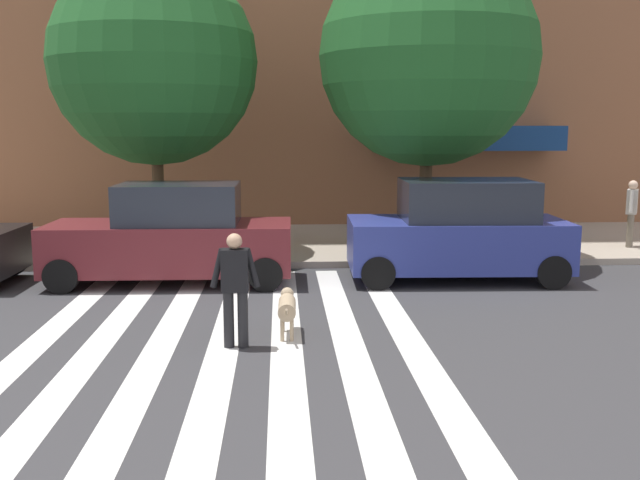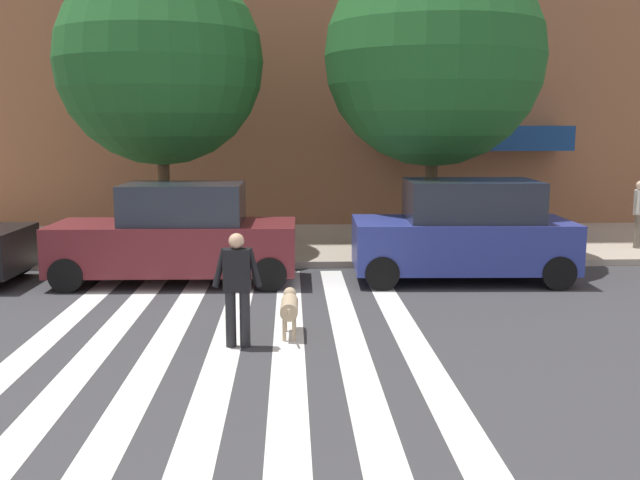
# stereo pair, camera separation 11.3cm
# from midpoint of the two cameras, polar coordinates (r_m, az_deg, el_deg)

# --- Properties ---
(ground_plane) EXTENTS (160.00, 160.00, 0.00)m
(ground_plane) POSITION_cam_midpoint_polar(r_m,az_deg,el_deg) (8.93, -9.49, -11.55)
(ground_plane) COLOR #353538
(sidewalk_far) EXTENTS (80.00, 6.00, 0.15)m
(sidewalk_far) POSITION_cam_midpoint_polar(r_m,az_deg,el_deg) (18.82, -6.12, -0.28)
(sidewalk_far) COLOR #A89A88
(sidewalk_far) RESTS_ON ground_plane
(crosswalk_stripes) EXTENTS (5.85, 13.88, 0.01)m
(crosswalk_stripes) POSITION_cam_midpoint_polar(r_m,az_deg,el_deg) (8.92, -8.84, -11.53)
(crosswalk_stripes) COLOR silver
(crosswalk_stripes) RESTS_ON ground_plane
(parked_car_behind_first) EXTENTS (4.81, 1.95, 1.99)m
(parked_car_behind_first) POSITION_cam_midpoint_polar(r_m,az_deg,el_deg) (14.59, -11.81, 0.26)
(parked_car_behind_first) COLOR maroon
(parked_car_behind_first) RESTS_ON ground_plane
(parked_car_third_in_line) EXTENTS (4.40, 2.16, 2.03)m
(parked_car_third_in_line) POSITION_cam_midpoint_polar(r_m,az_deg,el_deg) (14.85, 10.75, 0.65)
(parked_car_third_in_line) COLOR navy
(parked_car_third_in_line) RESTS_ON ground_plane
(street_tree_nearest) EXTENTS (4.78, 4.78, 6.82)m
(street_tree_nearest) POSITION_cam_midpoint_polar(r_m,az_deg,el_deg) (17.55, -13.21, 13.58)
(street_tree_nearest) COLOR #4C3823
(street_tree_nearest) RESTS_ON sidewalk_far
(street_tree_middle) EXTENTS (4.94, 4.94, 6.97)m
(street_tree_middle) POSITION_cam_midpoint_polar(r_m,az_deg,el_deg) (16.85, 8.39, 14.17)
(street_tree_middle) COLOR #4C3823
(street_tree_middle) RESTS_ON sidewalk_far
(pedestrian_dog_walker) EXTENTS (0.70, 0.25, 1.64)m
(pedestrian_dog_walker) POSITION_cam_midpoint_polar(r_m,az_deg,el_deg) (10.20, -7.05, -3.44)
(pedestrian_dog_walker) COLOR black
(pedestrian_dog_walker) RESTS_ON ground_plane
(dog_on_leash) EXTENTS (0.27, 1.12, 0.65)m
(dog_on_leash) POSITION_cam_midpoint_polar(r_m,az_deg,el_deg) (10.81, -2.93, -5.29)
(dog_on_leash) COLOR tan
(dog_on_leash) RESTS_ON ground_plane
(pedestrian_bystander) EXTENTS (0.43, 0.65, 1.64)m
(pedestrian_bystander) POSITION_cam_midpoint_polar(r_m,az_deg,el_deg) (19.22, 23.29, 2.24)
(pedestrian_bystander) COLOR #6B6051
(pedestrian_bystander) RESTS_ON sidewalk_far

